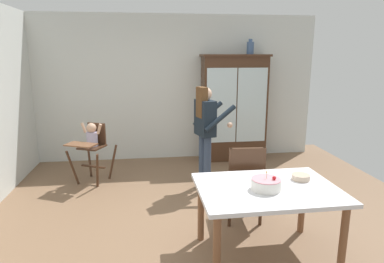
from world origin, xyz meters
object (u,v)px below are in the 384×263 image
serving_bowl (301,177)px  dining_chair_far_side (245,179)px  ceramic_vase (250,48)px  dining_table (267,196)px  adult_person (206,125)px  birthday_cake (266,184)px  china_cabinet (234,108)px  high_chair_with_toddler (92,142)px

serving_bowl → dining_chair_far_side: (-0.42, 0.57, -0.21)m
ceramic_vase → dining_table: ceramic_vase is taller
serving_bowl → adult_person: bearing=112.0°
birthday_cake → ceramic_vase: bearing=76.1°
birthday_cake → dining_table: bearing=55.8°
china_cabinet → dining_table: china_cabinet is taller
china_cabinet → birthday_cake: bearing=-99.2°
china_cabinet → birthday_cake: china_cabinet is taller
china_cabinet → birthday_cake: size_ratio=7.08×
birthday_cake → dining_chair_far_side: dining_chair_far_side is taller
china_cabinet → ceramic_vase: ceramic_vase is taller
dining_table → serving_bowl: serving_bowl is taller
dining_table → birthday_cake: (-0.04, -0.06, 0.15)m
adult_person → dining_chair_far_side: bearing=177.9°
serving_bowl → dining_chair_far_side: size_ratio=0.19×
high_chair_with_toddler → adult_person: 1.80m
adult_person → dining_table: bearing=173.3°
ceramic_vase → high_chair_with_toddler: ceramic_vase is taller
china_cabinet → adult_person: bearing=-119.5°
ceramic_vase → dining_chair_far_side: (-0.79, -2.51, -1.54)m
high_chair_with_toddler → adult_person: (1.71, -0.48, 0.31)m
high_chair_with_toddler → dining_chair_far_side: 2.56m
birthday_cake → serving_bowl: birthday_cake is taller
dining_table → serving_bowl: size_ratio=7.51×
high_chair_with_toddler → birthday_cake: (1.96, -2.37, 0.14)m
ceramic_vase → adult_person: bearing=-127.5°
dining_table → dining_chair_far_side: bearing=91.3°
ceramic_vase → serving_bowl: bearing=-96.8°
china_cabinet → adult_person: (-0.78, -1.37, -0.03)m
china_cabinet → dining_chair_far_side: (-0.51, -2.51, -0.44)m
china_cabinet → dining_table: (-0.49, -3.21, -0.35)m
ceramic_vase → adult_person: (-1.06, -1.38, -1.13)m
china_cabinet → dining_chair_far_side: size_ratio=2.06×
high_chair_with_toddler → serving_bowl: (2.40, -2.18, 0.11)m
china_cabinet → serving_bowl: size_ratio=11.01×
high_chair_with_toddler → dining_chair_far_side: (1.98, -1.61, -0.10)m
adult_person → china_cabinet: bearing=-45.1°
ceramic_vase → dining_chair_far_side: 3.05m
china_cabinet → serving_bowl: 3.08m
high_chair_with_toddler → dining_table: (2.00, -2.32, -0.01)m
china_cabinet → high_chair_with_toddler: bearing=-160.2°
birthday_cake → serving_bowl: 0.48m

